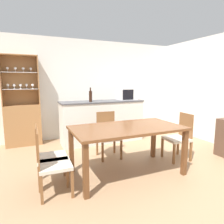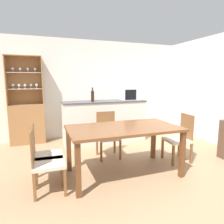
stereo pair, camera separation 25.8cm
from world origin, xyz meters
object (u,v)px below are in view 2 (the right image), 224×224
(dining_chair_side_left_near, at_px, (45,162))
(dining_chair_head_far, at_px, (108,135))
(display_cabinet, at_px, (27,118))
(dining_chair_side_left_far, at_px, (45,154))
(dining_chair_side_right_far, at_px, (179,138))
(wine_bottle, at_px, (93,96))
(microwave, at_px, (130,94))
(dining_table, at_px, (124,133))

(dining_chair_side_left_near, xyz_separation_m, dining_chair_head_far, (1.20, 0.94, 0.00))
(display_cabinet, bearing_deg, dining_chair_side_left_far, -81.28)
(dining_chair_side_right_far, xyz_separation_m, wine_bottle, (-1.26, 1.54, 0.72))
(dining_chair_head_far, distance_m, wine_bottle, 1.14)
(dining_chair_side_right_far, height_order, microwave, microwave)
(dining_chair_side_left_far, height_order, microwave, microwave)
(wine_bottle, bearing_deg, dining_chair_side_right_far, -50.79)
(dining_chair_head_far, bearing_deg, microwave, -129.37)
(dining_table, bearing_deg, dining_chair_side_right_far, 6.64)
(dining_chair_head_far, bearing_deg, dining_chair_side_right_far, 154.94)
(dining_chair_side_right_far, bearing_deg, dining_chair_side_left_near, 101.05)
(wine_bottle, bearing_deg, dining_chair_side_left_near, -121.87)
(dining_table, relative_size, dining_chair_side_left_near, 1.97)
(dining_chair_side_left_far, xyz_separation_m, dining_chair_head_far, (1.20, 0.66, 0.00))
(dining_table, distance_m, microwave, 2.08)
(dining_chair_side_left_far, bearing_deg, wine_bottle, 147.07)
(dining_table, xyz_separation_m, dining_chair_head_far, (0.00, 0.80, -0.26))
(dining_table, height_order, dining_chair_side_left_far, dining_chair_side_left_far)
(dining_chair_side_right_far, bearing_deg, display_cabinet, 56.08)
(dining_chair_side_left_far, relative_size, dining_chair_head_far, 1.00)
(display_cabinet, distance_m, dining_table, 2.75)
(dining_chair_side_left_far, height_order, wine_bottle, wine_bottle)
(display_cabinet, height_order, dining_chair_side_left_near, display_cabinet)
(dining_table, relative_size, dining_chair_side_left_far, 1.97)
(dining_chair_side_right_far, bearing_deg, dining_table, 101.01)
(dining_chair_side_left_far, bearing_deg, microwave, 131.15)
(dining_table, distance_m, dining_chair_side_right_far, 1.23)
(display_cabinet, distance_m, dining_chair_side_left_far, 2.17)
(display_cabinet, bearing_deg, dining_chair_side_left_near, -82.29)
(dining_chair_side_left_near, xyz_separation_m, wine_bottle, (1.13, 1.82, 0.72))
(dining_table, height_order, dining_chair_side_right_far, dining_chair_side_right_far)
(dining_chair_side_right_far, distance_m, dining_chair_side_left_near, 2.41)
(dining_chair_side_left_far, relative_size, dining_chair_side_left_near, 1.00)
(dining_chair_side_left_far, relative_size, microwave, 1.92)
(display_cabinet, bearing_deg, wine_bottle, -22.49)
(dining_chair_side_right_far, bearing_deg, wine_bottle, 43.58)
(display_cabinet, bearing_deg, dining_chair_side_right_far, -38.29)
(display_cabinet, relative_size, dining_chair_side_left_near, 2.33)
(display_cabinet, height_order, dining_chair_head_far, display_cabinet)
(microwave, height_order, wine_bottle, wine_bottle)
(dining_table, distance_m, wine_bottle, 1.74)
(dining_table, distance_m, dining_chair_side_left_near, 1.23)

